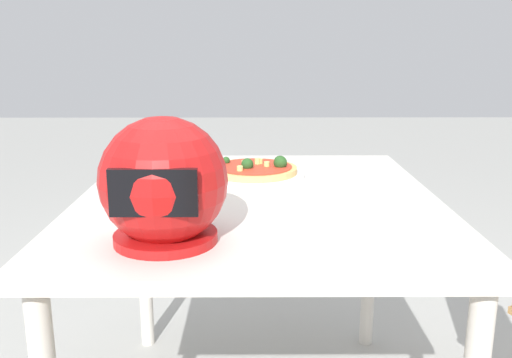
{
  "coord_description": "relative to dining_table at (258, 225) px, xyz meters",
  "views": [
    {
      "loc": [
        0.01,
        1.44,
        1.14
      ],
      "look_at": [
        0.01,
        -0.11,
        0.75
      ],
      "focal_mm": 38.76,
      "sensor_mm": 36.0,
      "label": 1
    }
  ],
  "objects": [
    {
      "name": "pizza",
      "position": [
        0.01,
        -0.23,
        0.11
      ],
      "size": [
        0.27,
        0.27,
        0.05
      ],
      "color": "tan",
      "rests_on": "pizza_plate"
    },
    {
      "name": "pizza_plate",
      "position": [
        0.01,
        -0.23,
        0.09
      ],
      "size": [
        0.31,
        0.31,
        0.01
      ],
      "primitive_type": "cylinder",
      "color": "white",
      "rests_on": "dining_table"
    },
    {
      "name": "dining_table",
      "position": [
        0.0,
        0.0,
        0.0
      ],
      "size": [
        0.97,
        1.09,
        0.73
      ],
      "color": "beige",
      "rests_on": "ground"
    },
    {
      "name": "motorcycle_helmet",
      "position": [
        0.2,
        0.35,
        0.21
      ],
      "size": [
        0.26,
        0.26,
        0.26
      ],
      "color": "#B21414",
      "rests_on": "dining_table"
    },
    {
      "name": "drinking_glass",
      "position": [
        0.32,
        0.13,
        0.13
      ],
      "size": [
        0.07,
        0.07,
        0.1
      ],
      "primitive_type": "cylinder",
      "color": "silver",
      "rests_on": "dining_table"
    }
  ]
}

